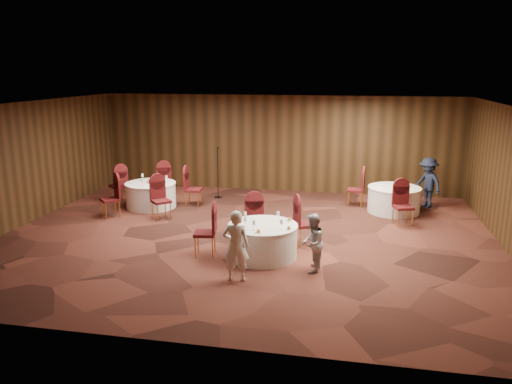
% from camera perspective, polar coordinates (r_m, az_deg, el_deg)
% --- Properties ---
extents(ground, '(12.00, 12.00, 0.00)m').
position_cam_1_polar(ground, '(12.34, -1.09, -5.14)').
color(ground, black).
rests_on(ground, ground).
extents(room_shell, '(12.00, 12.00, 12.00)m').
position_cam_1_polar(room_shell, '(11.85, -1.14, 3.88)').
color(room_shell, silver).
rests_on(room_shell, ground).
extents(table_main, '(1.52, 1.52, 0.74)m').
position_cam_1_polar(table_main, '(10.95, 0.78, -5.58)').
color(table_main, white).
rests_on(table_main, ground).
extents(table_left, '(1.49, 1.49, 0.74)m').
position_cam_1_polar(table_left, '(15.20, -11.91, -0.32)').
color(table_left, white).
rests_on(table_left, ground).
extents(table_right, '(1.49, 1.49, 0.74)m').
position_cam_1_polar(table_right, '(14.88, 15.47, -0.83)').
color(table_right, white).
rests_on(table_right, ground).
extents(chairs_main, '(2.77, 1.93, 1.00)m').
position_cam_1_polar(chairs_main, '(11.62, -0.09, -3.76)').
color(chairs_main, '#3B0B10').
rests_on(chairs_main, ground).
extents(chairs_left, '(3.08, 3.16, 1.00)m').
position_cam_1_polar(chairs_left, '(15.18, -12.03, 0.14)').
color(chairs_left, '#3B0B10').
rests_on(chairs_left, ground).
extents(chairs_right, '(1.85, 2.33, 1.00)m').
position_cam_1_polar(chairs_right, '(14.47, 13.75, -0.62)').
color(chairs_right, '#3B0B10').
rests_on(chairs_right, ground).
extents(tabletop_main, '(1.14, 1.10, 0.22)m').
position_cam_1_polar(tabletop_main, '(10.68, 1.47, -3.44)').
color(tabletop_main, silver).
rests_on(tabletop_main, table_main).
extents(tabletop_left, '(0.90, 0.79, 0.22)m').
position_cam_1_polar(tabletop_left, '(15.09, -11.98, 1.32)').
color(tabletop_left, silver).
rests_on(tabletop_left, table_left).
extents(tabletop_right, '(0.08, 0.08, 0.22)m').
position_cam_1_polar(tabletop_right, '(14.58, 16.63, 0.91)').
color(tabletop_right, silver).
rests_on(tabletop_right, table_right).
extents(mic_stand, '(0.24, 0.24, 1.64)m').
position_cam_1_polar(mic_stand, '(16.01, -4.36, 1.04)').
color(mic_stand, black).
rests_on(mic_stand, ground).
extents(woman_a, '(0.56, 0.41, 1.42)m').
position_cam_1_polar(woman_a, '(9.66, -2.31, -6.16)').
color(woman_a, silver).
rests_on(woman_a, ground).
extents(woman_b, '(0.51, 0.63, 1.21)m').
position_cam_1_polar(woman_b, '(10.17, 6.43, -5.82)').
color(woman_b, '#B4B4B9').
rests_on(woman_b, ground).
extents(man_c, '(1.03, 1.11, 1.50)m').
position_cam_1_polar(man_c, '(15.61, 19.04, 1.01)').
color(man_c, black).
rests_on(man_c, ground).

